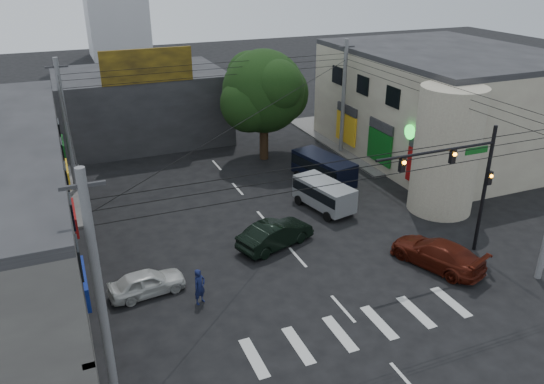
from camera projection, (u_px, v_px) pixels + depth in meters
ground at (314, 276)px, 27.20m from camera, size 160.00×160.00×0.00m
sidewalk_far_right at (402, 134)px, 48.64m from camera, size 16.00×16.00×0.15m
building_right at (443, 105)px, 42.82m from camera, size 14.00×18.00×8.00m
corner_column at (446, 151)px, 32.78m from camera, size 4.00×4.00×8.00m
building_far at (141, 105)px, 46.51m from camera, size 14.00×10.00×6.00m
billboard at (147, 66)px, 40.62m from camera, size 7.00×0.30×2.60m
street_tree at (264, 92)px, 40.70m from camera, size 6.40×6.40×8.70m
traffic_gantry at (463, 174)px, 27.11m from camera, size 7.10×0.35×7.20m
utility_pole_near_left at (100, 294)px, 17.86m from camera, size 0.32×0.32×9.20m
utility_pole_far_left at (66, 128)px, 35.15m from camera, size 0.32×0.32×9.20m
utility_pole_far_right at (344, 98)px, 42.48m from camera, size 0.32×0.32×9.20m
dark_sedan at (275, 234)px, 29.71m from camera, size 4.41×5.56×1.51m
white_compact at (147, 282)px, 25.55m from camera, size 2.28×4.00×1.25m
maroon_sedan at (437, 254)px, 27.82m from camera, size 5.30×6.39×1.47m
silver_minivan at (324, 196)px, 33.99m from camera, size 5.08×3.58×1.87m
navy_van at (323, 170)px, 37.81m from camera, size 5.90×4.02×2.05m
traffic_officer at (200, 287)px, 24.75m from camera, size 1.03×1.00×1.80m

